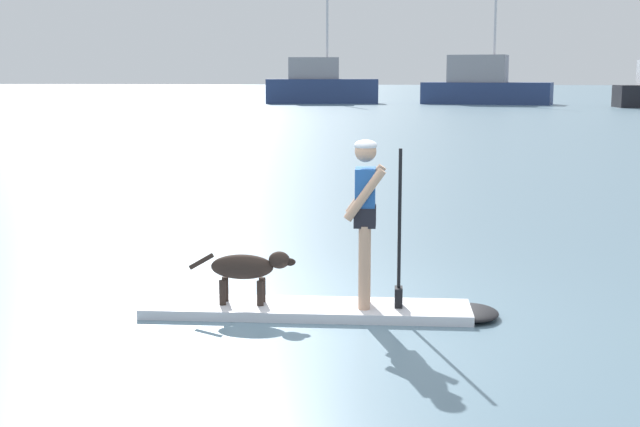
# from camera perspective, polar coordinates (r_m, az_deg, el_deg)

# --- Properties ---
(ground_plane) EXTENTS (400.00, 400.00, 0.00)m
(ground_plane) POSITION_cam_1_polar(r_m,az_deg,el_deg) (9.26, -0.87, -6.47)
(ground_plane) COLOR slate
(paddleboard) EXTENTS (3.70, 0.95, 0.10)m
(paddleboard) POSITION_cam_1_polar(r_m,az_deg,el_deg) (9.22, 0.56, -6.20)
(paddleboard) COLOR silver
(paddleboard) RESTS_ON ground_plane
(person_paddler) EXTENTS (0.62, 0.50, 1.71)m
(person_paddler) POSITION_cam_1_polar(r_m,az_deg,el_deg) (8.99, 3.02, 0.19)
(person_paddler) COLOR tan
(person_paddler) RESTS_ON paddleboard
(dog) EXTENTS (1.12, 0.26, 0.56)m
(dog) POSITION_cam_1_polar(r_m,az_deg,el_deg) (9.22, -4.72, -3.53)
(dog) COLOR #2D231E
(dog) RESTS_ON paddleboard
(moored_boat_starboard) EXTENTS (9.73, 4.35, 9.18)m
(moored_boat_starboard) POSITION_cam_1_polar(r_m,az_deg,el_deg) (75.81, -0.01, 8.22)
(moored_boat_starboard) COLOR navy
(moored_boat_starboard) RESTS_ON ground_plane
(moored_boat_center) EXTENTS (10.93, 5.39, 10.12)m
(moored_boat_center) POSITION_cam_1_polar(r_m,az_deg,el_deg) (75.26, 10.51, 8.08)
(moored_boat_center) COLOR navy
(moored_boat_center) RESTS_ON ground_plane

